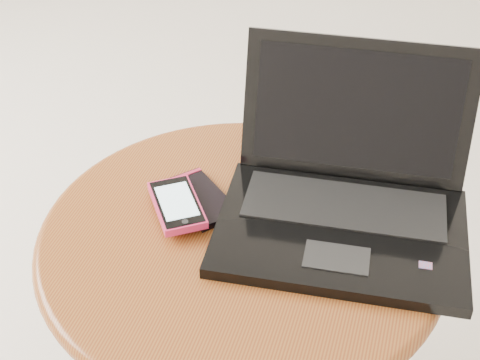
% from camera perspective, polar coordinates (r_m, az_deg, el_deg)
% --- Properties ---
extents(table, '(0.56, 0.56, 0.44)m').
position_cam_1_polar(table, '(1.03, 0.09, -8.11)').
color(table, brown).
rests_on(table, ground).
extents(laptop, '(0.35, 0.32, 0.21)m').
position_cam_1_polar(laptop, '(0.97, 8.50, -1.22)').
color(laptop, black).
rests_on(laptop, table).
extents(phone_black, '(0.13, 0.13, 0.01)m').
position_cam_1_polar(phone_black, '(1.01, -3.22, -1.49)').
color(phone_black, black).
rests_on(phone_black, table).
extents(phone_pink, '(0.11, 0.12, 0.01)m').
position_cam_1_polar(phone_pink, '(0.98, -5.11, -1.98)').
color(phone_pink, '#D22657').
rests_on(phone_pink, phone_black).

